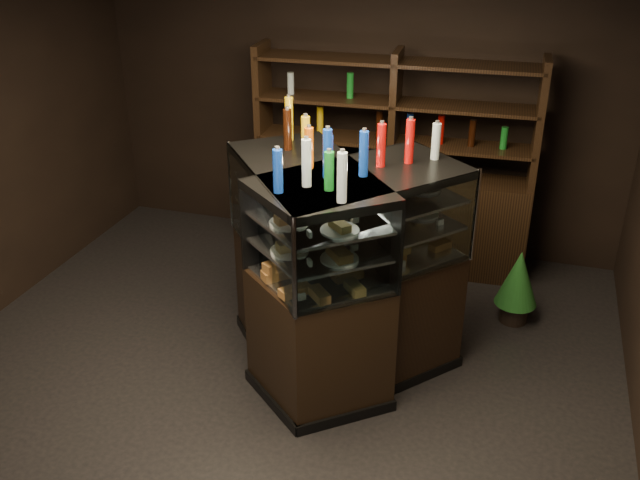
% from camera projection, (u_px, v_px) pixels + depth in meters
% --- Properties ---
extents(ground, '(5.00, 5.00, 0.00)m').
position_uv_depth(ground, '(268.00, 380.00, 5.18)').
color(ground, black).
rests_on(ground, ground).
extents(room_shell, '(5.02, 5.02, 3.01)m').
position_uv_depth(room_shell, '(257.00, 122.00, 4.31)').
color(room_shell, black).
rests_on(room_shell, ground).
extents(display_case, '(1.84, 1.58, 1.58)m').
position_uv_depth(display_case, '(333.00, 308.00, 5.08)').
color(display_case, black).
rests_on(display_case, ground).
extents(food_display, '(1.35, 1.12, 0.48)m').
position_uv_depth(food_display, '(333.00, 222.00, 4.77)').
color(food_display, '#B1853F').
rests_on(food_display, display_case).
extents(bottles_top, '(1.17, 0.98, 0.30)m').
position_uv_depth(bottles_top, '(334.00, 150.00, 4.55)').
color(bottles_top, '#147223').
rests_on(bottles_top, display_case).
extents(potted_conifer, '(0.34, 0.34, 0.73)m').
position_uv_depth(potted_conifer, '(519.00, 277.00, 5.71)').
color(potted_conifer, black).
rests_on(potted_conifer, ground).
extents(back_shelving, '(2.49, 0.55, 2.00)m').
position_uv_depth(back_shelving, '(391.00, 203.00, 6.55)').
color(back_shelving, black).
rests_on(back_shelving, ground).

